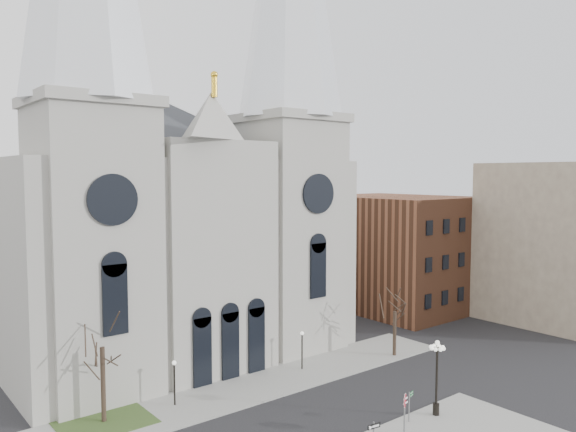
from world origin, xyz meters
TOP-DOWN VIEW (x-y plane):
  - sidewalk_far at (0.00, 11.00)m, footprint 40.00×6.00m
  - grass_patch at (-11.00, 12.00)m, footprint 6.00×5.00m
  - cathedral at (0.00, 22.86)m, footprint 33.00×26.66m
  - bg_building_brick at (30.00, 22.00)m, footprint 14.00×18.00m
  - bg_building_tan at (38.00, 6.00)m, footprint 10.00×14.00m
  - tree_left at (-11.00, 12.00)m, footprint 3.20×3.20m
  - tree_right at (15.00, 9.00)m, footprint 3.20×3.20m
  - ped_lamp_left at (-6.00, 11.50)m, footprint 0.32×0.32m
  - ped_lamp_right at (6.00, 11.50)m, footprint 0.32×0.32m
  - stop_sign at (3.41, -1.78)m, footprint 0.95×0.18m
  - globe_lamp at (7.35, -1.31)m, footprint 1.48×1.48m
  - street_name_sign at (5.09, -0.82)m, footprint 0.63×0.25m

SIDE VIEW (x-z plane):
  - sidewalk_far at x=0.00m, z-range 0.00..0.14m
  - grass_patch at x=-11.00m, z-range 0.00..0.18m
  - street_name_sign at x=5.09m, z-range 0.34..2.38m
  - stop_sign at x=3.41m, z-range 0.69..3.36m
  - ped_lamp_left at x=-6.00m, z-range 0.70..3.96m
  - ped_lamp_right at x=6.00m, z-range 0.70..3.96m
  - globe_lamp at x=7.35m, z-range 0.81..6.06m
  - tree_right at x=15.00m, z-range 1.47..7.47m
  - tree_left at x=-11.00m, z-range 1.83..9.33m
  - bg_building_brick at x=30.00m, z-range 0.00..14.00m
  - bg_building_tan at x=38.00m, z-range 0.00..18.00m
  - cathedral at x=0.00m, z-range -8.52..45.48m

